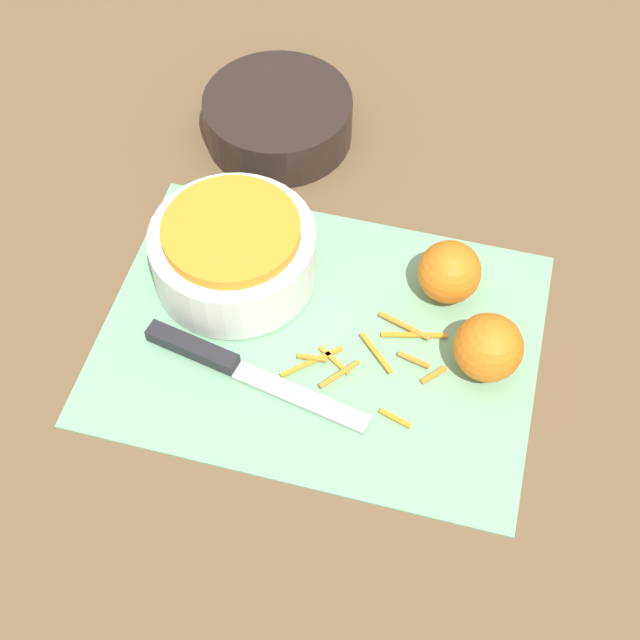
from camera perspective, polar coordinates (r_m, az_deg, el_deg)
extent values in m
plane|color=brown|center=(0.99, 0.00, -1.18)|extent=(4.00, 4.00, 0.00)
cube|color=#75AD84|center=(0.98, 0.00, -1.09)|extent=(0.48, 0.35, 0.01)
cylinder|color=silver|center=(1.01, -5.53, 4.21)|extent=(0.19, 0.19, 0.07)
cylinder|color=orange|center=(0.98, -5.71, 5.65)|extent=(0.15, 0.15, 0.02)
cylinder|color=black|center=(1.17, -2.69, 12.79)|extent=(0.19, 0.19, 0.06)
cube|color=#232328|center=(0.97, -8.16, -1.75)|extent=(0.11, 0.04, 0.02)
cube|color=#B2B2B7|center=(0.94, -1.23, -4.92)|extent=(0.16, 0.05, 0.00)
sphere|color=orange|center=(1.00, 8.28, 3.06)|extent=(0.07, 0.07, 0.07)
sphere|color=orange|center=(0.94, 10.73, -1.74)|extent=(0.07, 0.07, 0.07)
cube|color=orange|center=(0.96, -0.68, -2.65)|extent=(0.06, 0.05, 0.00)
cube|color=orange|center=(0.96, 7.29, -3.50)|extent=(0.03, 0.03, 0.00)
cube|color=orange|center=(0.96, 6.04, -2.55)|extent=(0.04, 0.01, 0.00)
cube|color=orange|center=(0.95, 1.28, -3.47)|extent=(0.04, 0.04, 0.00)
cube|color=orange|center=(0.96, -0.40, -2.45)|extent=(0.03, 0.01, 0.00)
cube|color=orange|center=(0.98, 6.06, -0.95)|extent=(0.07, 0.02, 0.00)
cube|color=orange|center=(0.99, 5.43, -0.36)|extent=(0.06, 0.02, 0.00)
cube|color=orange|center=(0.96, 0.92, -2.58)|extent=(0.04, 0.03, 0.00)
cube|color=orange|center=(0.96, 3.62, -2.11)|extent=(0.05, 0.04, 0.00)
cube|color=orange|center=(0.93, 4.84, -6.28)|extent=(0.04, 0.02, 0.00)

